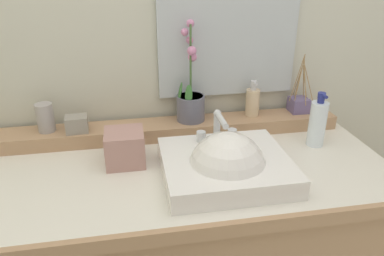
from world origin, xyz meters
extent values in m
cube|color=silver|center=(0.00, 0.00, 0.82)|extent=(1.48, 0.64, 0.04)
cube|color=tan|center=(0.00, -0.32, 0.82)|extent=(1.48, 0.02, 0.04)
cube|color=tan|center=(0.00, 0.24, 0.86)|extent=(1.40, 0.13, 0.06)
cube|color=white|center=(0.17, -0.08, 0.87)|extent=(0.40, 0.36, 0.07)
sphere|color=white|center=(0.17, -0.10, 0.86)|extent=(0.25, 0.25, 0.25)
cylinder|color=silver|center=(0.17, 0.04, 0.95)|extent=(0.02, 0.02, 0.10)
cylinder|color=silver|center=(0.17, -0.01, 1.00)|extent=(0.02, 0.11, 0.02)
sphere|color=silver|center=(0.17, 0.04, 1.00)|extent=(0.03, 0.03, 0.03)
cylinder|color=silver|center=(0.11, 0.04, 0.92)|extent=(0.03, 0.03, 0.04)
cylinder|color=silver|center=(0.22, 0.04, 0.92)|extent=(0.03, 0.03, 0.04)
cylinder|color=slate|center=(0.11, 0.26, 0.94)|extent=(0.11, 0.11, 0.10)
cylinder|color=tan|center=(0.11, 0.26, 0.99)|extent=(0.10, 0.10, 0.01)
cylinder|color=#476B38|center=(0.11, 0.26, 1.13)|extent=(0.01, 0.01, 0.27)
ellipsoid|color=#387033|center=(0.07, 0.25, 1.01)|extent=(0.03, 0.03, 0.09)
ellipsoid|color=#387033|center=(0.10, 0.22, 1.01)|extent=(0.03, 0.03, 0.08)
sphere|color=pink|center=(0.12, 0.27, 1.14)|extent=(0.03, 0.03, 0.03)
sphere|color=pink|center=(0.11, 0.24, 1.17)|extent=(0.03, 0.03, 0.03)
sphere|color=pink|center=(0.11, 0.28, 1.20)|extent=(0.03, 0.03, 0.03)
sphere|color=pink|center=(0.09, 0.28, 1.23)|extent=(0.03, 0.03, 0.03)
sphere|color=pink|center=(0.11, 0.28, 1.26)|extent=(0.03, 0.03, 0.03)
cylinder|color=beige|center=(0.37, 0.26, 0.95)|extent=(0.06, 0.06, 0.11)
cylinder|color=silver|center=(0.37, 0.26, 1.01)|extent=(0.02, 0.02, 0.02)
cylinder|color=silver|center=(0.37, 0.26, 1.03)|extent=(0.03, 0.03, 0.02)
cylinder|color=silver|center=(0.37, 0.24, 1.03)|extent=(0.01, 0.03, 0.01)
cylinder|color=#A09A97|center=(-0.43, 0.25, 0.95)|extent=(0.06, 0.06, 0.11)
cube|color=slate|center=(0.57, 0.26, 0.92)|extent=(0.07, 0.07, 0.06)
cylinder|color=#9E7A4C|center=(0.59, 0.27, 1.01)|extent=(0.04, 0.01, 0.14)
cylinder|color=#9E7A4C|center=(0.58, 0.27, 1.01)|extent=(0.03, 0.02, 0.15)
cylinder|color=#9E7A4C|center=(0.57, 0.29, 1.02)|extent=(0.01, 0.06, 0.17)
cylinder|color=#9E7A4C|center=(0.56, 0.27, 1.03)|extent=(0.02, 0.02, 0.17)
cylinder|color=#9E7A4C|center=(0.55, 0.27, 1.04)|extent=(0.04, 0.01, 0.19)
cylinder|color=#9E7A4C|center=(0.55, 0.25, 1.03)|extent=(0.04, 0.03, 0.19)
cylinder|color=#9E7A4C|center=(0.57, 0.23, 1.02)|extent=(0.00, 0.06, 0.17)
cylinder|color=#9E7A4C|center=(0.59, 0.25, 1.02)|extent=(0.05, 0.04, 0.16)
cube|color=gray|center=(-0.32, 0.22, 0.92)|extent=(0.08, 0.07, 0.06)
cylinder|color=white|center=(0.55, 0.07, 0.92)|extent=(0.06, 0.06, 0.17)
cylinder|color=navy|center=(0.55, 0.07, 1.01)|extent=(0.03, 0.03, 0.02)
cylinder|color=navy|center=(0.55, 0.07, 1.03)|extent=(0.03, 0.03, 0.02)
cylinder|color=navy|center=(0.55, 0.05, 1.04)|extent=(0.01, 0.03, 0.01)
cube|color=tan|center=(-0.15, 0.06, 0.89)|extent=(0.13, 0.13, 0.12)
cube|color=silver|center=(0.27, 0.32, 1.22)|extent=(0.55, 0.02, 0.50)
camera|label=1|loc=(-0.12, -1.08, 1.48)|focal=34.74mm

